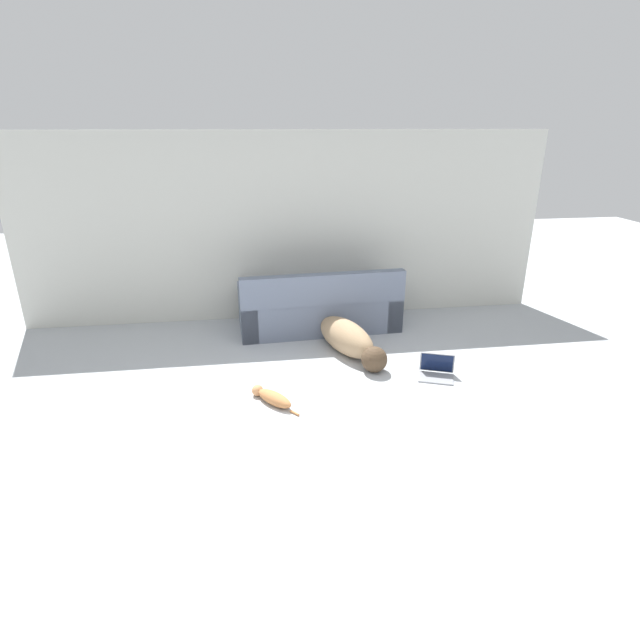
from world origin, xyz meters
TOP-DOWN VIEW (x-y plane):
  - ground_plane at (0.00, 0.00)m, footprint 20.00×20.00m
  - wall_back at (0.00, 3.45)m, footprint 6.88×0.06m
  - couch at (0.34, 2.90)m, footprint 2.06×0.89m
  - dog at (0.57, 2.07)m, footprint 0.74×1.41m
  - cat at (-0.37, 1.11)m, footprint 0.45×0.52m
  - laptop_open at (1.38, 1.42)m, footprint 0.43×0.39m

SIDE VIEW (x-z plane):
  - ground_plane at x=0.00m, z-range 0.00..0.00m
  - cat at x=-0.37m, z-range 0.00..0.12m
  - laptop_open at x=1.38m, z-range -0.04..0.20m
  - dog at x=0.57m, z-range -0.01..0.38m
  - couch at x=0.34m, z-range -0.13..0.69m
  - wall_back at x=0.00m, z-range 0.00..2.42m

